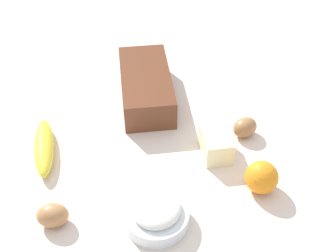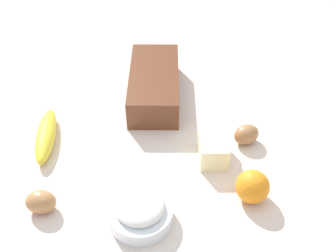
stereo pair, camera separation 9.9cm
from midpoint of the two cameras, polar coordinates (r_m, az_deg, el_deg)
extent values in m
cube|color=beige|center=(1.03, 2.77, -2.19)|extent=(2.40, 2.40, 0.02)
cube|color=brown|center=(1.12, 0.63, 5.66)|extent=(0.29, 0.15, 0.08)
cube|color=black|center=(1.12, 0.63, 5.82)|extent=(0.28, 0.14, 0.07)
cylinder|color=white|center=(0.85, -0.43, -12.22)|extent=(0.13, 0.13, 0.03)
torus|color=white|center=(0.84, -0.43, -11.66)|extent=(0.13, 0.13, 0.01)
ellipsoid|color=white|center=(0.83, -0.44, -11.17)|extent=(0.10, 0.10, 0.03)
ellipsoid|color=yellow|center=(1.03, -13.84, -1.39)|extent=(0.19, 0.07, 0.04)
sphere|color=orange|center=(0.90, 14.72, -8.23)|extent=(0.07, 0.07, 0.07)
cube|color=#F4EDB2|center=(0.96, 9.20, -3.24)|extent=(0.09, 0.07, 0.06)
ellipsoid|color=#A46E43|center=(1.02, 13.49, -1.24)|extent=(0.07, 0.08, 0.05)
ellipsoid|color=#B47A4A|center=(0.88, -14.04, -10.27)|extent=(0.05, 0.07, 0.05)
camera|label=1|loc=(0.05, -87.13, 2.59)|focal=44.27mm
camera|label=2|loc=(0.05, 92.87, -2.59)|focal=44.27mm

